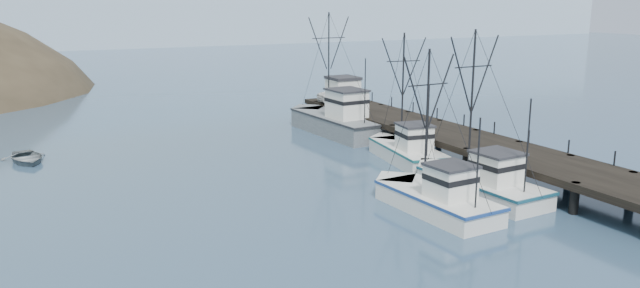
# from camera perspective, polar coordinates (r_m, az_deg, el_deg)

# --- Properties ---
(ground) EXTENTS (400.00, 400.00, 0.00)m
(ground) POSITION_cam_1_polar(r_m,az_deg,el_deg) (33.17, 10.21, -9.78)
(ground) COLOR navy
(ground) RESTS_ON ground
(pier) EXTENTS (6.00, 44.00, 2.00)m
(pier) POSITION_cam_1_polar(r_m,az_deg,el_deg) (53.04, 11.94, 0.69)
(pier) COLOR black
(pier) RESTS_ON ground
(distant_ridge) EXTENTS (360.00, 40.00, 26.00)m
(distant_ridge) POSITION_cam_1_polar(r_m,az_deg,el_deg) (196.70, -18.81, 8.59)
(distant_ridge) COLOR #9EB2C6
(distant_ridge) RESTS_ON ground
(trawler_near) EXTENTS (4.16, 11.12, 11.27)m
(trawler_near) POSITION_cam_1_polar(r_m,az_deg,el_deg) (43.06, 14.27, -3.48)
(trawler_near) COLOR silver
(trawler_near) RESTS_ON ground
(trawler_mid) EXTENTS (3.89, 10.22, 10.27)m
(trawler_mid) POSITION_cam_1_polar(r_m,az_deg,el_deg) (39.27, 10.35, -4.88)
(trawler_mid) COLOR silver
(trawler_mid) RESTS_ON ground
(trawler_far) EXTENTS (4.65, 10.28, 10.60)m
(trawler_far) POSITION_cam_1_polar(r_m,az_deg,el_deg) (51.08, 7.86, -0.62)
(trawler_far) COLOR silver
(trawler_far) RESTS_ON ground
(work_vessel) EXTENTS (4.82, 14.09, 11.99)m
(work_vessel) POSITION_cam_1_polar(r_m,az_deg,el_deg) (61.03, 1.46, 2.12)
(work_vessel) COLOR slate
(work_vessel) RESTS_ON ground
(pier_shed) EXTENTS (3.00, 3.20, 2.80)m
(pier_shed) POSITION_cam_1_polar(r_m,az_deg,el_deg) (67.26, 2.11, 5.02)
(pier_shed) COLOR silver
(pier_shed) RESTS_ON pier
(pickup_truck) EXTENTS (5.42, 2.69, 1.48)m
(pickup_truck) POSITION_cam_1_polar(r_m,az_deg,el_deg) (67.19, 2.06, 4.43)
(pickup_truck) COLOR white
(pickup_truck) RESTS_ON pier
(motorboat) EXTENTS (4.12, 5.32, 1.02)m
(motorboat) POSITION_cam_1_polar(r_m,az_deg,el_deg) (55.70, -25.23, -1.49)
(motorboat) COLOR slate
(motorboat) RESTS_ON ground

